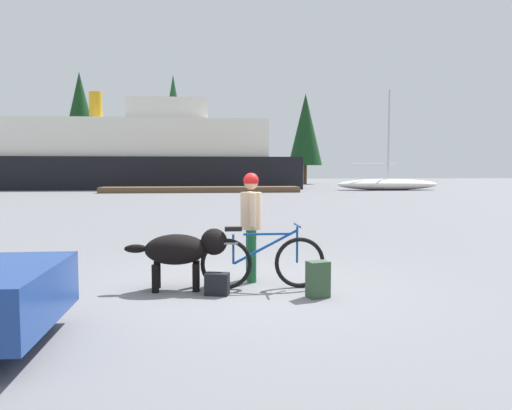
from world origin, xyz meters
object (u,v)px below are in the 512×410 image
bicycle (262,261)px  sailboat_moored (388,184)px  handbag_pannier (217,284)px  backpack (318,279)px  person_cyclist (251,217)px  dog (183,249)px  ferry_boat (138,156)px

bicycle → sailboat_moored: (14.02, 31.89, 0.09)m
sailboat_moored → handbag_pannier: bearing=-114.5°
bicycle → handbag_pannier: 0.76m
backpack → sailboat_moored: size_ratio=0.06×
bicycle → sailboat_moored: sailboat_moored is taller
person_cyclist → dog: (-1.01, -0.46, -0.41)m
dog → handbag_pannier: (0.47, -0.35, -0.43)m
handbag_pannier → ferry_boat: ferry_boat is taller
backpack → sailboat_moored: bearing=67.7°
dog → ferry_boat: ferry_boat is taller
ferry_boat → sailboat_moored: bearing=-14.5°
ferry_boat → sailboat_moored: (20.67, -5.33, -2.41)m
dog → ferry_boat: 37.64m
dog → bicycle: bearing=-2.9°
dog → handbag_pannier: bearing=-36.6°
bicycle → dog: (-1.12, 0.06, 0.18)m
bicycle → handbag_pannier: (-0.65, -0.29, -0.24)m
bicycle → handbag_pannier: bicycle is taller
person_cyclist → backpack: person_cyclist is taller
sailboat_moored → bicycle: bearing=-113.7°
ferry_boat → sailboat_moored: size_ratio=3.37×
person_cyclist → ferry_boat: (-6.53, 36.71, 1.91)m
ferry_boat → person_cyclist: bearing=-79.9°
backpack → ferry_boat: bearing=101.0°
sailboat_moored → dog: bearing=-115.4°
handbag_pannier → dog: bearing=143.4°
bicycle → person_cyclist: size_ratio=1.08×
sailboat_moored → backpack: bearing=-112.3°
person_cyclist → sailboat_moored: sailboat_moored is taller
bicycle → backpack: size_ratio=3.69×
person_cyclist → sailboat_moored: bearing=65.8°
bicycle → backpack: bearing=-39.0°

